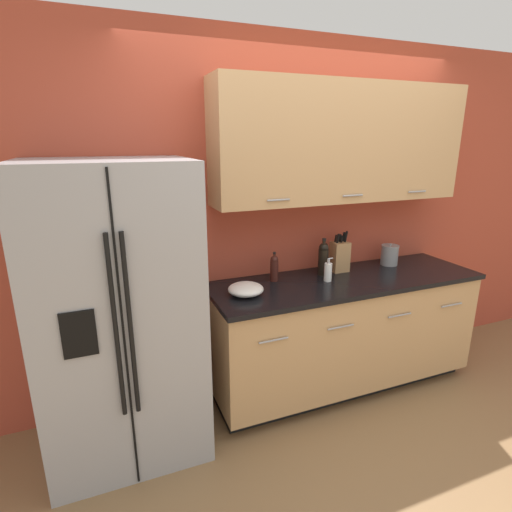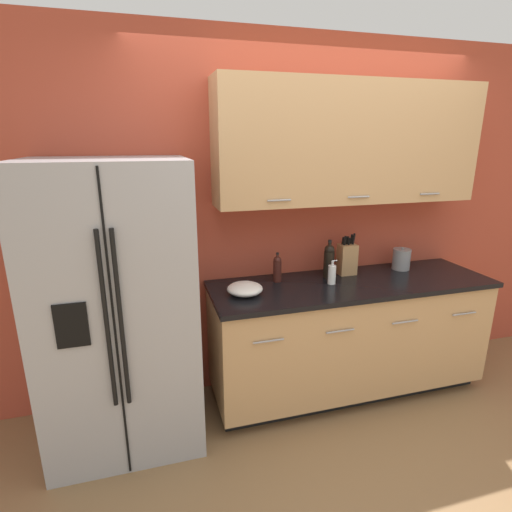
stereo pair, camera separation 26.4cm
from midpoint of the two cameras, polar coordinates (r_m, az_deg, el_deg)
ground_plane at (r=2.84m, az=18.30°, el=-26.31°), size 14.00×14.00×0.00m
wall_back at (r=3.05m, az=11.18°, el=7.87°), size 10.00×0.39×2.60m
counter_unit at (r=3.19m, az=15.33°, el=-10.99°), size 2.07×0.64×0.90m
refrigerator at (r=2.55m, az=-16.25°, el=-7.35°), size 0.90×0.75×1.79m
knife_block at (r=3.13m, az=15.25°, el=-0.40°), size 0.13×0.10×0.32m
wine_bottle at (r=3.02m, az=12.86°, el=-0.64°), size 0.08×0.08×0.29m
soap_dispenser at (r=2.91m, az=13.37°, el=-2.59°), size 0.06×0.06×0.17m
oil_bottle at (r=2.88m, az=5.68°, el=-1.79°), size 0.06×0.06×0.22m
steel_canister at (r=3.40m, az=22.18°, el=-0.44°), size 0.14×0.14×0.18m
mixing_bowl at (r=2.65m, az=1.26°, el=-4.76°), size 0.24×0.24×0.08m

